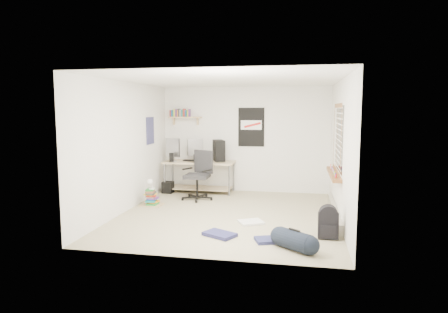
% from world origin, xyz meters
% --- Properties ---
extents(floor, '(4.00, 4.50, 0.01)m').
position_xyz_m(floor, '(0.00, 0.00, -0.01)').
color(floor, gray).
rests_on(floor, ground).
extents(ceiling, '(4.00, 4.50, 0.01)m').
position_xyz_m(ceiling, '(0.00, 0.00, 2.50)').
color(ceiling, white).
rests_on(ceiling, ground).
extents(back_wall, '(4.00, 0.01, 2.50)m').
position_xyz_m(back_wall, '(0.00, 2.25, 1.25)').
color(back_wall, silver).
rests_on(back_wall, ground).
extents(left_wall, '(0.01, 4.50, 2.50)m').
position_xyz_m(left_wall, '(-2.00, 0.00, 1.25)').
color(left_wall, silver).
rests_on(left_wall, ground).
extents(right_wall, '(0.01, 4.50, 2.50)m').
position_xyz_m(right_wall, '(2.00, 0.00, 1.25)').
color(right_wall, silver).
rests_on(right_wall, ground).
extents(desk, '(1.81, 1.21, 0.76)m').
position_xyz_m(desk, '(-1.04, 1.91, 0.36)').
color(desk, tan).
rests_on(desk, floor).
extents(monitor_left, '(0.40, 0.24, 0.43)m').
position_xyz_m(monitor_left, '(-1.64, 1.74, 0.97)').
color(monitor_left, '#B1B1B6').
rests_on(monitor_left, desk).
extents(monitor_right, '(0.37, 0.27, 0.41)m').
position_xyz_m(monitor_right, '(-1.17, 2.00, 0.96)').
color(monitor_right, '#9B9BA0').
rests_on(monitor_right, desk).
extents(pc_tower, '(0.38, 0.52, 0.49)m').
position_xyz_m(pc_tower, '(-0.59, 2.00, 1.00)').
color(pc_tower, black).
rests_on(pc_tower, desk).
extents(keyboard, '(0.39, 0.19, 0.02)m').
position_xyz_m(keyboard, '(-1.24, 1.86, 0.77)').
color(keyboard, black).
rests_on(keyboard, desk).
extents(speaker_left, '(0.12, 0.12, 0.20)m').
position_xyz_m(speaker_left, '(-1.64, 1.62, 0.86)').
color(speaker_left, black).
rests_on(speaker_left, desk).
extents(speaker_right, '(0.12, 0.12, 0.19)m').
position_xyz_m(speaker_right, '(-1.05, 1.61, 0.85)').
color(speaker_right, black).
rests_on(speaker_right, desk).
extents(office_chair, '(0.93, 0.93, 1.08)m').
position_xyz_m(office_chair, '(-0.90, 1.14, 0.49)').
color(office_chair, '#252427').
rests_on(office_chair, floor).
extents(wall_shelf, '(0.80, 0.22, 0.24)m').
position_xyz_m(wall_shelf, '(-1.45, 2.14, 1.78)').
color(wall_shelf, tan).
rests_on(wall_shelf, back_wall).
extents(poster_back_wall, '(0.62, 0.03, 0.92)m').
position_xyz_m(poster_back_wall, '(0.15, 2.23, 1.55)').
color(poster_back_wall, black).
rests_on(poster_back_wall, back_wall).
extents(poster_left_wall, '(0.02, 0.42, 0.60)m').
position_xyz_m(poster_left_wall, '(-1.99, 1.20, 1.50)').
color(poster_left_wall, navy).
rests_on(poster_left_wall, left_wall).
extents(window, '(0.10, 1.50, 1.26)m').
position_xyz_m(window, '(1.95, 0.30, 1.45)').
color(window, brown).
rests_on(window, right_wall).
extents(baseboard_heater, '(0.08, 2.50, 0.18)m').
position_xyz_m(baseboard_heater, '(1.96, 0.30, 0.09)').
color(baseboard_heater, '#B7B2A8').
rests_on(baseboard_heater, floor).
extents(backpack, '(0.30, 0.24, 0.41)m').
position_xyz_m(backpack, '(1.75, -1.05, 0.20)').
color(backpack, black).
rests_on(backpack, floor).
extents(duffel_bag, '(0.39, 0.39, 0.55)m').
position_xyz_m(duffel_bag, '(1.25, -1.68, 0.14)').
color(duffel_bag, black).
rests_on(duffel_bag, floor).
extents(tshirt, '(0.51, 0.49, 0.04)m').
position_xyz_m(tshirt, '(0.49, -0.47, 0.02)').
color(tshirt, silver).
rests_on(tshirt, floor).
extents(jeans_a, '(0.58, 0.50, 0.05)m').
position_xyz_m(jeans_a, '(0.09, -1.28, 0.03)').
color(jeans_a, '#22234D').
rests_on(jeans_a, floor).
extents(jeans_b, '(0.48, 0.42, 0.05)m').
position_xyz_m(jeans_b, '(0.87, -1.39, 0.03)').
color(jeans_b, '#22264D').
rests_on(jeans_b, floor).
extents(book_stack, '(0.51, 0.43, 0.32)m').
position_xyz_m(book_stack, '(-1.69, 0.45, 0.15)').
color(book_stack, brown).
rests_on(book_stack, floor).
extents(desk_lamp, '(0.20, 0.25, 0.21)m').
position_xyz_m(desk_lamp, '(-1.67, 0.43, 0.38)').
color(desk_lamp, white).
rests_on(desk_lamp, book_stack).
extents(subwoofer, '(0.25, 0.25, 0.27)m').
position_xyz_m(subwoofer, '(-1.75, 1.66, 0.14)').
color(subwoofer, black).
rests_on(subwoofer, floor).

